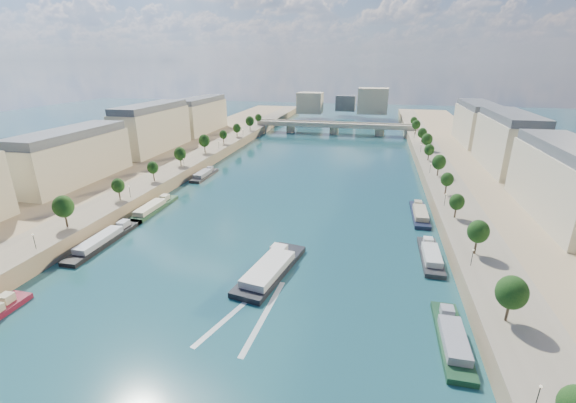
% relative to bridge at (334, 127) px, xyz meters
% --- Properties ---
extents(ground, '(700.00, 700.00, 0.00)m').
position_rel_bridge_xyz_m(ground, '(0.00, -137.56, -5.08)').
color(ground, '#0C2D39').
rests_on(ground, ground).
extents(quay_left, '(44.00, 520.00, 5.00)m').
position_rel_bridge_xyz_m(quay_left, '(-72.00, -137.56, -2.58)').
color(quay_left, '#9E8460').
rests_on(quay_left, ground).
extents(quay_right, '(44.00, 520.00, 5.00)m').
position_rel_bridge_xyz_m(quay_right, '(72.00, -137.56, -2.58)').
color(quay_right, '#9E8460').
rests_on(quay_right, ground).
extents(pave_left, '(14.00, 520.00, 0.10)m').
position_rel_bridge_xyz_m(pave_left, '(-57.00, -137.56, -0.03)').
color(pave_left, gray).
rests_on(pave_left, quay_left).
extents(pave_right, '(14.00, 520.00, 0.10)m').
position_rel_bridge_xyz_m(pave_right, '(57.00, -137.56, -0.03)').
color(pave_right, gray).
rests_on(pave_right, quay_right).
extents(trees_left, '(4.80, 268.80, 8.26)m').
position_rel_bridge_xyz_m(trees_left, '(-55.00, -135.56, 5.39)').
color(trees_left, '#382B1E').
rests_on(trees_left, ground).
extents(trees_right, '(4.80, 268.80, 8.26)m').
position_rel_bridge_xyz_m(trees_right, '(55.00, -127.56, 5.39)').
color(trees_right, '#382B1E').
rests_on(trees_right, ground).
extents(lamps_left, '(0.36, 200.36, 4.28)m').
position_rel_bridge_xyz_m(lamps_left, '(-52.50, -147.56, 2.70)').
color(lamps_left, black).
rests_on(lamps_left, ground).
extents(lamps_right, '(0.36, 200.36, 4.28)m').
position_rel_bridge_xyz_m(lamps_right, '(52.50, -132.56, 2.70)').
color(lamps_right, black).
rests_on(lamps_right, ground).
extents(buildings_left, '(16.00, 226.00, 23.20)m').
position_rel_bridge_xyz_m(buildings_left, '(-85.00, -125.56, 11.37)').
color(buildings_left, '#C1B694').
rests_on(buildings_left, ground).
extents(buildings_right, '(16.00, 226.00, 23.20)m').
position_rel_bridge_xyz_m(buildings_right, '(85.00, -125.56, 11.37)').
color(buildings_right, '#C1B694').
rests_on(buildings_right, ground).
extents(skyline, '(79.00, 42.00, 22.00)m').
position_rel_bridge_xyz_m(skyline, '(3.19, 81.96, 9.57)').
color(skyline, '#C1B694').
rests_on(skyline, ground).
extents(bridge, '(112.00, 12.00, 8.15)m').
position_rel_bridge_xyz_m(bridge, '(0.00, 0.00, 0.00)').
color(bridge, '#C1B79E').
rests_on(bridge, ground).
extents(tour_barge, '(12.87, 28.82, 3.79)m').
position_rel_bridge_xyz_m(tour_barge, '(5.82, -197.58, -4.03)').
color(tour_barge, black).
rests_on(tour_barge, ground).
extents(wake, '(12.25, 26.03, 0.04)m').
position_rel_bridge_xyz_m(wake, '(5.82, -214.17, -5.06)').
color(wake, silver).
rests_on(wake, ground).
extents(moored_barges_left, '(5.00, 159.75, 3.60)m').
position_rel_bridge_xyz_m(moored_barges_left, '(-45.50, -193.46, -4.24)').
color(moored_barges_left, '#162132').
rests_on(moored_barges_left, ground).
extents(moored_barges_right, '(5.00, 124.15, 3.60)m').
position_rel_bridge_xyz_m(moored_barges_right, '(45.50, -200.59, -4.24)').
color(moored_barges_right, black).
rests_on(moored_barges_right, ground).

